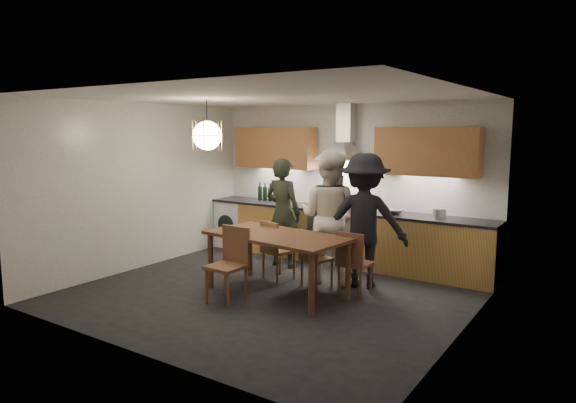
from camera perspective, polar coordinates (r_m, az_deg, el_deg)
The scene contains 17 objects.
ground at distance 7.01m, azimuth -1.88°, elevation -10.13°, with size 5.00×5.00×0.00m, color black.
room_shell at distance 6.68m, azimuth -1.94°, elevation 3.91°, with size 5.02×4.52×2.61m.
counter_run at distance 8.50m, azimuth 5.89°, elevation -3.80°, with size 5.00×0.62×0.90m.
range_stove at distance 8.51m, azimuth 5.73°, elevation -3.84°, with size 0.90×0.60×0.92m.
wall_fixtures at distance 8.44m, azimuth 6.26°, elevation 5.86°, with size 4.30×0.54×1.10m.
pendant_lamp at distance 7.22m, azimuth -8.96°, elevation 7.25°, with size 0.43×0.43×0.70m.
dining_table at distance 6.82m, azimuth -1.25°, elevation -4.43°, with size 2.00×1.15×0.81m.
chair_back_left at distance 7.48m, azimuth -1.53°, elevation -5.01°, with size 0.49×0.49×0.87m.
chair_back_mid at distance 7.14m, azimuth 2.78°, elevation -5.92°, with size 0.46×0.46×0.81m.
chair_back_right at distance 6.82m, azimuth 7.19°, elevation -6.39°, with size 0.39×0.39×0.87m.
chair_front at distance 6.63m, azimuth -6.38°, elevation -6.35°, with size 0.44×0.44×0.95m.
person_left at distance 8.14m, azimuth -0.55°, elevation -1.27°, with size 0.63×0.42×1.74m, color black.
person_mid at distance 7.37m, azimuth 4.62°, elevation -1.73°, with size 0.91×0.71×1.88m, color #F1E4CF.
person_right at distance 7.18m, azimuth 8.46°, elevation -2.12°, with size 1.21×0.69×1.87m, color black.
mixing_bowl at distance 8.01m, azimuth 11.54°, elevation -1.07°, with size 0.34×0.34×0.08m, color #A9A9AD.
stock_pot at distance 7.78m, azimuth 16.47°, elevation -1.30°, with size 0.19×0.19×0.14m, color silver.
wine_bottles at distance 9.25m, azimuth -2.00°, elevation 1.04°, with size 0.53×0.08×0.32m.
Camera 1 is at (3.87, -5.43, 2.19)m, focal length 32.00 mm.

